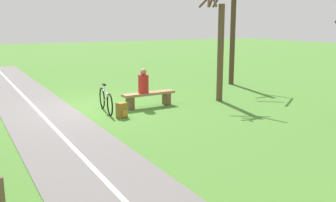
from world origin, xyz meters
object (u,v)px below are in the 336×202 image
at_px(bench, 149,97).
at_px(tree_by_path, 219,42).
at_px(person_seated, 143,82).
at_px(bicycle, 106,101).
at_px(backpack, 122,110).
at_px(tree_far_left, 233,29).

bearing_deg(bench, tree_by_path, 171.49).
distance_m(bench, tree_by_path, 3.14).
relative_size(person_seated, bicycle, 0.45).
bearing_deg(bench, person_seated, 0.00).
relative_size(backpack, tree_far_left, 0.08).
xyz_separation_m(person_seated, bicycle, (1.29, 0.01, -0.47)).
bearing_deg(bicycle, person_seated, 97.01).
distance_m(person_seated, bicycle, 1.37).
xyz_separation_m(backpack, tree_far_left, (-6.57, -3.41, 2.23)).
height_order(bench, backpack, bench).
bearing_deg(backpack, tree_by_path, -169.87).
bearing_deg(tree_far_left, bicycle, 20.48).
xyz_separation_m(bench, person_seated, (0.19, 0.01, 0.49)).
relative_size(bench, tree_by_path, 0.42).
relative_size(backpack, tree_by_path, 0.10).
relative_size(tree_by_path, tree_far_left, 0.83).
xyz_separation_m(bench, bicycle, (1.49, 0.03, 0.02)).
distance_m(backpack, tree_far_left, 7.73).
relative_size(bicycle, tree_far_left, 0.33).
distance_m(person_seated, tree_far_left, 6.23).
bearing_deg(person_seated, tree_far_left, -159.18).
relative_size(bicycle, tree_by_path, 0.40).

